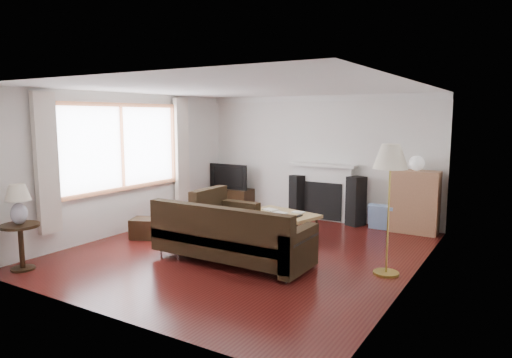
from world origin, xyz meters
The scene contains 17 objects.
room centered at (0.00, 0.00, 1.25)m, with size 5.10×5.60×2.54m.
window centered at (-2.45, -0.20, 1.55)m, with size 0.12×2.74×1.54m, color #995938.
curtain_near centered at (-2.40, -1.72, 1.40)m, with size 0.10×0.35×2.10m, color silver.
curtain_far centered at (-2.40, 1.32, 1.40)m, with size 0.10×0.35×2.10m, color silver.
fireplace centered at (0.15, 2.64, 0.57)m, with size 1.40×0.26×1.15m, color white.
tv_stand centered at (-1.98, 2.50, 0.24)m, with size 0.97×0.44×0.49m, color black.
television centered at (-1.98, 2.50, 0.76)m, with size 0.96×0.13×0.55m, color black.
speaker_left centered at (-0.34, 2.54, 0.44)m, with size 0.25×0.30×0.89m, color black.
speaker_right centered at (0.90, 2.52, 0.47)m, with size 0.26×0.32×0.95m, color black.
bookshelf centered at (1.99, 2.52, 0.56)m, with size 0.82×0.39×1.13m, color #9D6A49.
globe_lamp centered at (1.99, 2.52, 1.26)m, with size 0.26×0.26×0.26m, color white.
sectional_sofa centered at (0.12, -0.57, 0.41)m, with size 2.51×1.84×0.81m, color black.
coffee_table centered at (0.18, 0.88, 0.24)m, with size 1.21×0.66×0.47m, color #A0824C.
footstool centered at (-1.93, -0.27, 0.17)m, with size 0.40×0.40×0.34m, color black.
floor_lamp centered at (2.17, 0.07, 0.87)m, with size 0.45×0.45×1.74m, color #A28C38.
side_table centered at (-2.15, -2.34, 0.32)m, with size 0.51×0.51×0.64m, color black.
table_lamp centered at (-2.15, -2.34, 0.91)m, with size 0.33×0.33×0.54m, color silver.
Camera 1 is at (3.72, -5.84, 2.10)m, focal length 32.00 mm.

